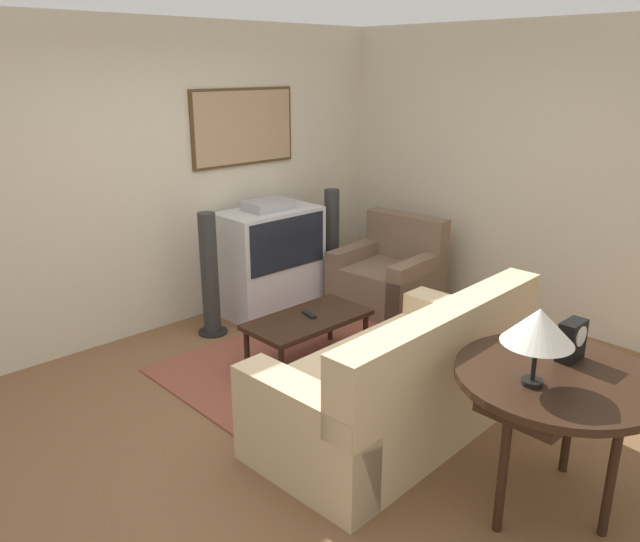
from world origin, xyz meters
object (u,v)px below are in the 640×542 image
armchair (389,278)px  table_lamp (539,327)px  speaker_tower_right (332,245)px  mantel_clock (572,340)px  console_table (557,386)px  speaker_tower_left (210,278)px  tv (270,259)px  coffee_table (308,323)px  couch (401,385)px

armchair → table_lamp: table_lamp is taller
speaker_tower_right → mantel_clock: bearing=-112.3°
speaker_tower_right → console_table: bearing=-115.1°
console_table → mantel_clock: size_ratio=4.74×
armchair → speaker_tower_left: speaker_tower_left is taller
armchair → console_table: (-1.66, -2.54, 0.43)m
console_table → table_lamp: size_ratio=2.59×
armchair → table_lamp: bearing=-42.3°
tv → coffee_table: size_ratio=1.10×
table_lamp → speaker_tower_right: (1.70, 3.15, -0.58)m
tv → mantel_clock: 3.31m
couch → tv: bearing=-110.8°
tv → couch: bearing=-108.4°
tv → armchair: bearing=-38.9°
coffee_table → mantel_clock: 2.16m
coffee_table → couch: bearing=-100.0°
couch → coffee_table: couch is taller
mantel_clock → speaker_tower_left: 3.19m
coffee_table → speaker_tower_right: bearing=39.1°
couch → table_lamp: bearing=76.3°
armchair → coffee_table: armchair is taller
mantel_clock → tv: bearing=80.5°
table_lamp → mantel_clock: size_ratio=1.83×
tv → mantel_clock: tv is taller
coffee_table → speaker_tower_left: size_ratio=0.90×
couch → armchair: (1.67, 1.53, -0.04)m
couch → console_table: (0.01, -1.02, 0.40)m
table_lamp → speaker_tower_right: bearing=61.7°
couch → speaker_tower_right: bearing=-127.1°
coffee_table → speaker_tower_left: speaker_tower_left is taller
tv → coffee_table: bearing=-115.8°
armchair → coffee_table: bearing=-80.0°
console_table → couch: bearing=90.3°
speaker_tower_left → armchair: bearing=-21.4°
tv → speaker_tower_left: size_ratio=0.99×
tv → armchair: size_ratio=1.14×
speaker_tower_left → speaker_tower_right: bearing=0.0°
tv → armchair: 1.20m
table_lamp → mantel_clock: table_lamp is taller
couch → speaker_tower_left: bearing=-92.4°
tv → mantel_clock: (-0.54, -3.24, 0.39)m
speaker_tower_left → speaker_tower_right: 1.51m
couch → coffee_table: (0.20, 1.12, 0.04)m
couch → coffee_table: bearing=-102.4°
tv → couch: tv is taller
mantel_clock → speaker_tower_right: 3.43m
tv → speaker_tower_right: size_ratio=0.99×
console_table → armchair: bearing=56.8°
coffee_table → mantel_clock: (0.01, -2.09, 0.54)m
tv → mantel_clock: size_ratio=4.97×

